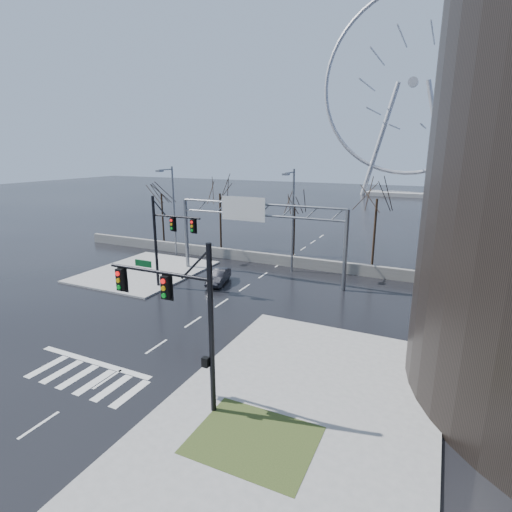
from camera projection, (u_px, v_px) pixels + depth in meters
The scene contains 18 objects.
ground at pixel (156, 347), 24.48m from camera, with size 260.00×260.00×0.00m, color black.
sidewalk_right_ext at pixel (324, 366), 22.10m from camera, with size 12.00×10.00×0.15m, color gray.
sidewalk_far at pixel (145, 271), 39.48m from camera, with size 10.00×12.00×0.15m, color gray.
grass_strip at pixel (254, 440), 16.37m from camera, with size 5.00×4.00×0.02m, color #2D3E1A.
barrier_wall at pixel (279, 260), 41.84m from camera, with size 52.00×0.50×1.10m, color slate.
signal_mast_near at pixel (184, 309), 17.59m from camera, with size 5.52×0.41×8.00m.
signal_mast_far at pixel (165, 234), 33.50m from camera, with size 4.72×0.41×8.00m.
sign_gantry at pixel (255, 224), 36.40m from camera, with size 16.36×0.40×7.60m.
streetlight_left at pixel (172, 205), 43.80m from camera, with size 0.50×2.55×10.00m.
streetlight_mid at pixel (292, 213), 38.04m from camera, with size 0.50×2.55×10.00m.
streetlight_right at pixel (428, 222), 33.11m from camera, with size 0.50×2.55×10.00m.
tree_far_left at pixel (162, 199), 51.46m from camera, with size 3.50×3.50×7.00m.
tree_left at pixel (220, 200), 47.21m from camera, with size 3.75×3.75×7.50m.
tree_center at pixel (294, 210), 44.59m from camera, with size 3.25×3.25×6.50m.
tree_right at pixel (376, 207), 39.75m from camera, with size 3.90×3.90×7.80m.
tree_far_right at pixel (465, 220), 37.10m from camera, with size 3.40×3.40×6.80m.
ferris_wheel at pixel (412, 90), 98.85m from camera, with size 45.00×6.00×50.91m.
car at pixel (218, 276), 36.00m from camera, with size 1.36×3.89×1.28m, color black.
Camera 1 is at (15.00, -17.53, 11.64)m, focal length 28.00 mm.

